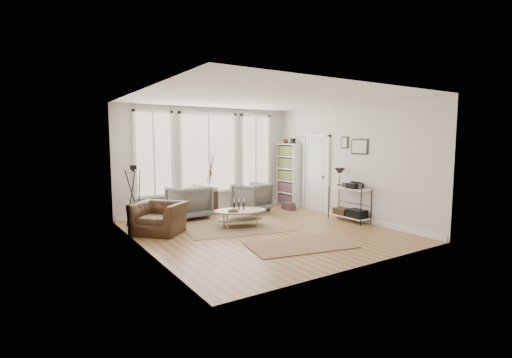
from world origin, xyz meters
TOP-DOWN VIEW (x-y plane):
  - room at (0.02, 0.03)m, footprint 5.50×5.54m
  - bay_window at (0.00, 2.71)m, footprint 4.14×0.12m
  - door at (2.57, 1.15)m, footprint 0.09×1.06m
  - bookcase at (2.44, 2.23)m, footprint 0.31×0.85m
  - low_shelf at (2.38, -0.30)m, footprint 0.38×1.08m
  - wall_art at (2.58, -0.27)m, footprint 0.04×0.88m
  - rug_main at (-0.29, 0.70)m, footprint 2.66×2.21m
  - rug_runner at (-0.02, -1.30)m, footprint 2.19×1.50m
  - coffee_table at (-0.21, 0.66)m, footprint 1.40×1.09m
  - armchair_left at (-0.85, 2.18)m, footprint 1.03×1.05m
  - armchair_right at (1.00, 2.07)m, footprint 1.09×1.10m
  - side_table at (-0.10, 2.43)m, footprint 0.41×0.41m
  - vase at (-0.01, 2.36)m, footprint 0.31×0.31m
  - accent_chair at (-1.99, 1.09)m, footprint 1.37×1.36m
  - tripod_camera at (-2.25, 2.05)m, footprint 0.50×0.50m
  - book_stack_near at (2.05, 1.75)m, footprint 0.30×0.35m
  - book_stack_far at (2.05, 1.62)m, footprint 0.22×0.27m

SIDE VIEW (x-z plane):
  - rug_main at x=-0.29m, z-range 0.00..0.01m
  - rug_runner at x=-0.02m, z-range 0.01..0.02m
  - book_stack_far at x=2.05m, z-range 0.00..0.16m
  - book_stack_near at x=2.05m, z-range 0.00..0.20m
  - coffee_table at x=-0.21m, z-range 0.02..0.59m
  - accent_chair at x=-1.99m, z-range 0.00..0.67m
  - armchair_right at x=1.00m, z-range 0.00..0.81m
  - armchair_left at x=-0.85m, z-range 0.00..0.85m
  - low_shelf at x=2.38m, z-range -0.14..1.16m
  - tripod_camera at x=-2.25m, z-range -0.06..1.37m
  - vase at x=-0.01m, z-range 0.61..0.86m
  - side_table at x=-0.10m, z-range -0.03..1.68m
  - bookcase at x=2.44m, z-range -0.07..1.99m
  - door at x=2.57m, z-range 0.01..2.23m
  - room at x=0.02m, z-range -0.02..2.88m
  - bay_window at x=0.00m, z-range 0.49..2.73m
  - wall_art at x=2.58m, z-range 1.66..2.10m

